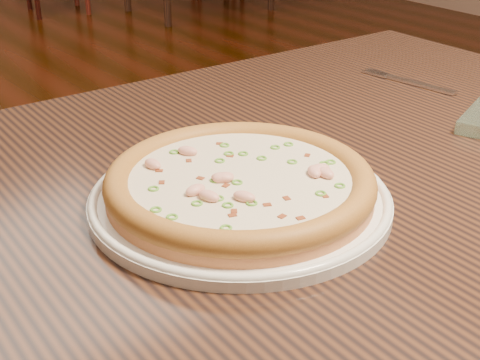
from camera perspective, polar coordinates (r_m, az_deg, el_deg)
ground at (r=1.84m, az=-2.44°, el=-10.38°), size 9.00×9.00×0.00m
hero_table at (r=0.88m, az=4.48°, el=-4.32°), size 1.20×0.80×0.75m
plate at (r=0.73m, az=-0.00°, el=-1.50°), size 0.33×0.33×0.02m
pizza at (r=0.72m, az=0.00°, el=-0.21°), size 0.29×0.29×0.03m
fork at (r=1.15m, az=14.40°, el=8.10°), size 0.04×0.18×0.00m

